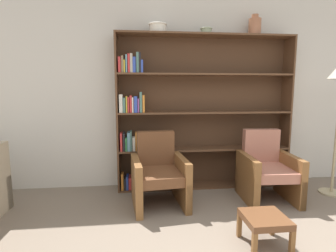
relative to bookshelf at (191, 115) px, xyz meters
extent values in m
cube|color=silver|center=(0.26, 0.16, 0.32)|extent=(12.00, 0.06, 2.75)
cube|color=brown|center=(-1.04, -0.03, 0.03)|extent=(0.02, 0.30, 2.18)
cube|color=brown|center=(1.42, -0.03, 0.03)|extent=(0.02, 0.30, 2.18)
cube|color=brown|center=(0.19, -0.03, 1.11)|extent=(2.44, 0.30, 0.03)
cube|color=brown|center=(0.19, -0.03, -1.04)|extent=(2.44, 0.30, 0.03)
cube|color=#492F1E|center=(0.19, 0.11, 0.03)|extent=(2.44, 0.01, 2.18)
cube|color=orange|center=(-0.99, -0.10, -0.91)|extent=(0.03, 0.13, 0.23)
cube|color=black|center=(-0.96, -0.07, -0.95)|extent=(0.02, 0.18, 0.16)
cube|color=#334CB2|center=(-0.92, -0.07, -0.94)|extent=(0.03, 0.19, 0.19)
cube|color=red|center=(-0.89, -0.07, -0.94)|extent=(0.04, 0.18, 0.17)
cube|color=#669EB2|center=(-0.84, -0.06, -0.89)|extent=(0.04, 0.19, 0.28)
cube|color=#4C756B|center=(-0.81, -0.07, -0.93)|extent=(0.02, 0.18, 0.21)
cube|color=orange|center=(-0.77, -0.10, -0.92)|extent=(0.04, 0.13, 0.22)
cube|color=#994C99|center=(-0.73, -0.08, -0.95)|extent=(0.03, 0.17, 0.16)
cube|color=white|center=(-0.69, -0.08, -0.95)|extent=(0.03, 0.16, 0.16)
cube|color=#B2A899|center=(-0.66, -0.09, -0.92)|extent=(0.03, 0.14, 0.22)
cube|color=red|center=(-0.62, -0.08, -0.90)|extent=(0.03, 0.15, 0.25)
cube|color=brown|center=(0.19, -0.03, -0.49)|extent=(2.44, 0.30, 0.02)
cube|color=red|center=(-0.99, -0.08, -0.35)|extent=(0.03, 0.16, 0.25)
cube|color=black|center=(-0.96, -0.07, -0.35)|extent=(0.03, 0.18, 0.25)
cube|color=#388C47|center=(-0.93, -0.09, -0.38)|extent=(0.02, 0.15, 0.18)
cube|color=#669EB2|center=(-0.89, -0.06, -0.35)|extent=(0.04, 0.19, 0.25)
cube|color=#4C756B|center=(-0.86, -0.08, -0.34)|extent=(0.02, 0.17, 0.27)
cube|color=white|center=(-0.82, -0.10, -0.38)|extent=(0.04, 0.13, 0.19)
cube|color=orange|center=(-0.79, -0.08, -0.35)|extent=(0.03, 0.17, 0.25)
cube|color=#388C47|center=(-0.76, -0.09, -0.37)|extent=(0.02, 0.14, 0.20)
cube|color=white|center=(-0.73, -0.09, -0.36)|extent=(0.04, 0.13, 0.23)
cube|color=#7F6B4C|center=(-0.68, -0.07, -0.37)|extent=(0.04, 0.18, 0.21)
cube|color=#334CB2|center=(-0.63, -0.07, -0.38)|extent=(0.04, 0.18, 0.18)
cube|color=brown|center=(0.19, -0.03, 0.05)|extent=(2.44, 0.30, 0.02)
cube|color=white|center=(-0.99, -0.10, 0.18)|extent=(0.04, 0.12, 0.25)
cube|color=#4C756B|center=(-0.94, -0.09, 0.16)|extent=(0.03, 0.14, 0.20)
cube|color=gold|center=(-0.91, -0.09, 0.17)|extent=(0.02, 0.15, 0.22)
cube|color=red|center=(-0.89, -0.06, 0.16)|extent=(0.02, 0.19, 0.21)
cube|color=red|center=(-0.85, -0.07, 0.17)|extent=(0.03, 0.19, 0.23)
cube|color=white|center=(-0.83, -0.10, 0.16)|extent=(0.02, 0.13, 0.21)
cube|color=#334CB2|center=(-0.79, -0.09, 0.17)|extent=(0.04, 0.15, 0.22)
cube|color=#994C99|center=(-0.75, -0.06, 0.15)|extent=(0.02, 0.19, 0.19)
cube|color=#4C756B|center=(-0.72, -0.06, 0.20)|extent=(0.03, 0.19, 0.28)
cube|color=orange|center=(-0.68, -0.07, 0.18)|extent=(0.03, 0.19, 0.23)
cube|color=brown|center=(0.19, -0.03, 0.58)|extent=(2.44, 0.30, 0.02)
cube|color=red|center=(-0.99, -0.09, 0.69)|extent=(0.03, 0.14, 0.20)
cube|color=#7F6B4C|center=(-0.95, -0.10, 0.70)|extent=(0.03, 0.12, 0.22)
cube|color=gold|center=(-0.93, -0.06, 0.67)|extent=(0.02, 0.20, 0.16)
cube|color=#669EB2|center=(-0.90, -0.08, 0.71)|extent=(0.02, 0.16, 0.23)
cube|color=red|center=(-0.87, -0.10, 0.71)|extent=(0.03, 0.13, 0.24)
cube|color=#B2A899|center=(-0.84, -0.10, 0.71)|extent=(0.03, 0.13, 0.25)
cube|color=#334CB2|center=(-0.80, -0.07, 0.69)|extent=(0.04, 0.19, 0.20)
cube|color=#4C756B|center=(-0.76, -0.09, 0.72)|extent=(0.03, 0.14, 0.27)
cube|color=black|center=(-0.72, -0.08, 0.72)|extent=(0.02, 0.17, 0.26)
cube|color=#334CB2|center=(-0.70, -0.07, 0.67)|extent=(0.03, 0.19, 0.17)
cylinder|color=silver|center=(-0.48, -0.03, 1.18)|extent=(0.22, 0.22, 0.12)
torus|color=silver|center=(-0.48, -0.03, 1.23)|extent=(0.25, 0.25, 0.02)
cylinder|color=gray|center=(0.19, -0.03, 1.16)|extent=(0.15, 0.15, 0.08)
torus|color=gray|center=(0.19, -0.03, 1.19)|extent=(0.17, 0.17, 0.02)
cylinder|color=#A36647|center=(0.88, -0.03, 1.23)|extent=(0.17, 0.17, 0.22)
cylinder|color=#A36647|center=(0.88, -0.03, 1.37)|extent=(0.09, 0.09, 0.06)
cube|color=brown|center=(-0.20, -0.89, -0.88)|extent=(0.08, 0.08, 0.36)
cube|color=brown|center=(-0.76, -0.95, -0.88)|extent=(0.08, 0.08, 0.36)
cube|color=brown|center=(-0.26, -0.29, -0.88)|extent=(0.08, 0.08, 0.36)
cube|color=brown|center=(-0.82, -0.34, -0.88)|extent=(0.08, 0.08, 0.36)
cube|color=brown|center=(-0.51, -0.62, -0.67)|extent=(0.54, 0.68, 0.12)
cube|color=brown|center=(-0.54, -0.34, -0.40)|extent=(0.49, 0.17, 0.47)
cube|color=brown|center=(-0.23, -0.59, -0.76)|extent=(0.15, 0.68, 0.60)
cube|color=brown|center=(-0.79, -0.64, -0.76)|extent=(0.15, 0.68, 0.60)
cube|color=brown|center=(1.16, -0.94, -0.88)|extent=(0.07, 0.07, 0.36)
cube|color=brown|center=(0.59, -0.91, -0.88)|extent=(0.07, 0.07, 0.36)
cube|color=brown|center=(1.19, -0.33, -0.88)|extent=(0.07, 0.07, 0.36)
cube|color=brown|center=(0.62, -0.30, -0.88)|extent=(0.07, 0.07, 0.36)
cube|color=#B2705B|center=(0.89, -0.62, -0.67)|extent=(0.51, 0.66, 0.12)
cube|color=#B2705B|center=(0.91, -0.34, -0.40)|extent=(0.49, 0.14, 0.47)
cube|color=brown|center=(1.17, -0.63, -0.76)|extent=(0.11, 0.68, 0.60)
cube|color=brown|center=(0.61, -0.60, -0.76)|extent=(0.11, 0.68, 0.60)
cylinder|color=tan|center=(1.89, -0.50, -1.05)|extent=(0.32, 0.32, 0.02)
cylinder|color=tan|center=(1.89, -0.50, -0.26)|extent=(0.04, 0.04, 1.54)
cube|color=brown|center=(0.21, -1.40, -0.94)|extent=(0.04, 0.04, 0.23)
cube|color=brown|center=(0.55, -1.40, -0.94)|extent=(0.04, 0.04, 0.23)
cube|color=brown|center=(0.21, -1.73, -0.94)|extent=(0.04, 0.04, 0.23)
cube|color=brown|center=(0.55, -1.73, -0.94)|extent=(0.04, 0.04, 0.23)
cube|color=brown|center=(0.38, -1.57, -0.79)|extent=(0.38, 0.38, 0.06)
camera|label=1|loc=(-0.74, -3.69, 0.38)|focal=28.00mm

